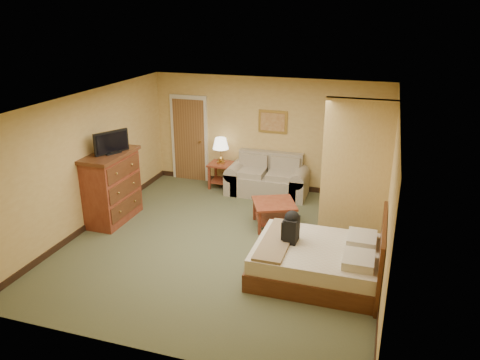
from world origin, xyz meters
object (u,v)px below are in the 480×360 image
at_px(loveseat, 267,181).
at_px(coffee_table, 274,209).
at_px(dresser, 111,187).
at_px(bed, 321,261).

relative_size(loveseat, coffee_table, 1.77).
bearing_deg(dresser, loveseat, 41.55).
distance_m(loveseat, coffee_table, 1.71).
bearing_deg(loveseat, coffee_table, -71.15).
bearing_deg(coffee_table, bed, -54.13).
relative_size(coffee_table, bed, 0.52).
bearing_deg(coffee_table, loveseat, 108.85).
relative_size(loveseat, dresser, 1.30).
bearing_deg(dresser, bed, -11.84).
distance_m(coffee_table, bed, 1.96).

